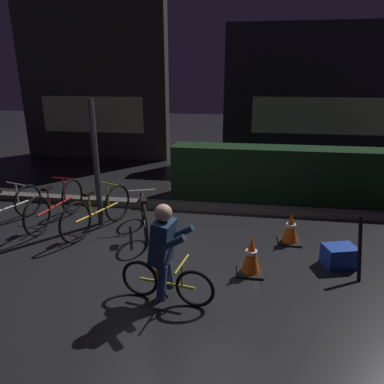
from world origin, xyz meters
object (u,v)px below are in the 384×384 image
Objects in this scene: parked_bike_center_right at (144,216)px; traffic_cone_far at (291,228)px; parked_bike_leftmost at (6,208)px; traffic_cone_near at (251,256)px; parked_bike_center_left at (98,211)px; street_post at (96,165)px; blue_crate at (339,256)px; parked_bike_left_mid at (56,205)px; closed_umbrella at (360,249)px; cyclist at (165,253)px.

parked_bike_center_right reaches higher than traffic_cone_far.
parked_bike_leftmost is 1.03× the size of parked_bike_center_right.
traffic_cone_near is 1.23m from traffic_cone_far.
parked_bike_center_right reaches higher than traffic_cone_near.
parked_bike_center_right is at bearing -69.38° from parked_bike_center_left.
blue_crate is at bearing -12.80° from street_post.
parked_bike_left_mid reaches higher than blue_crate.
parked_bike_left_mid is 3.90× the size of blue_crate.
parked_bike_center_left is at bearing 77.36° from closed_umbrella.
blue_crate is at bearing 17.74° from traffic_cone_near.
cyclist is at bearing 110.25° from closed_umbrella.
street_post is 4.35m from closed_umbrella.
street_post reaches higher than parked_bike_leftmost.
parked_bike_center_right is (0.82, 0.02, -0.04)m from parked_bike_center_left.
parked_bike_leftmost is 1.73m from parked_bike_center_left.
traffic_cone_far is 0.90m from blue_crate.
street_post is 1.53× the size of parked_bike_center_right.
cyclist reaches higher than parked_bike_center_right.
traffic_cone_near is 1.44m from closed_umbrella.
parked_bike_leftmost is 1.77× the size of closed_umbrella.
parked_bike_left_mid is 3.31× the size of traffic_cone_far.
street_post reaches higher than parked_bike_center_left.
closed_umbrella is (0.79, -0.90, 0.16)m from traffic_cone_far.
cyclist is 2.62m from closed_umbrella.
traffic_cone_near is (1.81, -1.03, -0.06)m from parked_bike_center_right.
parked_bike_leftmost is 5.64m from blue_crate.
cyclist is (-1.02, -0.78, 0.37)m from traffic_cone_near.
parked_bike_left_mid is 1.70m from parked_bike_center_right.
parked_bike_leftmost is at bearing 109.71° from parked_bike_left_mid.
parked_bike_left_mid is 4.82m from blue_crate.
closed_umbrella reaches higher than parked_bike_center_right.
traffic_cone_far is at bearing -85.44° from parked_bike_left_mid.
parked_bike_center_left reaches higher than parked_bike_center_right.
traffic_cone_far is (3.34, -0.25, -0.87)m from street_post.
parked_bike_center_left reaches higher than parked_bike_leftmost.
traffic_cone_far is at bearing -109.24° from parked_bike_center_right.
parked_bike_left_mid is at bearing 150.82° from cyclist.
parked_bike_left_mid is 3.70m from traffic_cone_near.
traffic_cone_near is at bearing 95.42° from closed_umbrella.
parked_bike_center_left reaches higher than traffic_cone_near.
parked_bike_center_left is 2.81m from traffic_cone_near.
parked_bike_left_mid is at bearing -172.26° from street_post.
parked_bike_left_mid is at bearing -59.47° from parked_bike_leftmost.
street_post is at bearing -75.74° from parked_bike_left_mid.
parked_bike_center_left is (0.88, -0.18, 0.00)m from parked_bike_left_mid.
traffic_cone_far is 0.61× the size of closed_umbrella.
traffic_cone_near is 1.32m from blue_crate.
parked_bike_center_right is at bearing 74.14° from closed_umbrella.
traffic_cone_near is (2.71, -1.30, -0.85)m from street_post.
closed_umbrella is (2.44, 0.93, -0.22)m from cyclist.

